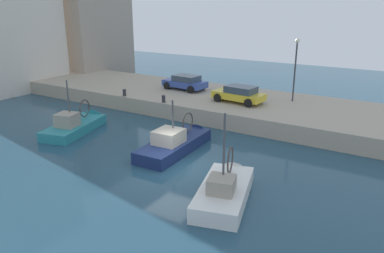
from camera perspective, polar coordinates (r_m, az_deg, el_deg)
The scene contains 11 objects.
water_surface at distance 20.71m, azimuth -2.83°, elevation -6.03°, with size 80.00×80.00×0.00m, color navy.
quay_wall at distance 30.12m, azimuth 9.75°, elevation 2.68°, with size 9.00×56.00×1.20m, color #ADA08C.
fishing_boat_white at distance 17.71m, azimuth 5.10°, elevation -10.17°, with size 5.83×3.37×5.09m.
fishing_boat_navy at distance 23.01m, azimuth -2.19°, elevation -3.14°, with size 6.67×2.32×4.09m.
fishing_boat_teal at distance 27.63m, azimuth -16.84°, elevation -0.30°, with size 6.26×3.50×4.65m.
parked_car_blue at distance 33.52m, azimuth -1.04°, elevation 6.73°, with size 2.21×4.00×1.29m.
parked_car_yellow at distance 29.26m, azimuth 7.14°, elevation 4.91°, with size 2.21×4.11×1.29m.
mooring_bollard_mid at distance 29.23m, azimuth -4.32°, elevation 4.20°, with size 0.28×0.28×0.55m, color #2D2D33.
mooring_bollard_north at distance 31.71m, azimuth -10.18°, elevation 5.06°, with size 0.28×0.28×0.55m, color #2D2D33.
quay_streetlamp at distance 29.99m, azimuth 15.43°, elevation 9.76°, with size 0.36×0.36×4.83m.
waterfront_building_west at distance 48.07m, azimuth -15.70°, elevation 15.40°, with size 8.73×7.44×13.50m.
Camera 1 is at (-15.46, -10.90, 8.43)m, focal length 35.27 mm.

